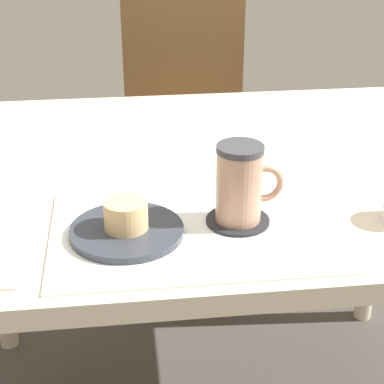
# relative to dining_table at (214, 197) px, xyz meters

# --- Properties ---
(dining_table) EXTENTS (1.16, 0.86, 0.70)m
(dining_table) POSITION_rel_dining_table_xyz_m (0.00, 0.00, 0.00)
(dining_table) COLOR beige
(dining_table) RESTS_ON ground_plane
(wooden_chair) EXTENTS (0.48, 0.48, 0.86)m
(wooden_chair) POSITION_rel_dining_table_xyz_m (0.02, 0.78, -0.14)
(wooden_chair) COLOR brown
(wooden_chair) RESTS_ON ground_plane
(placemat) EXTENTS (0.45, 0.30, 0.00)m
(placemat) POSITION_rel_dining_table_xyz_m (-0.07, -0.26, 0.08)
(placemat) COLOR white
(placemat) RESTS_ON dining_table
(pastry_plate) EXTENTS (0.18, 0.18, 0.01)m
(pastry_plate) POSITION_rel_dining_table_xyz_m (-0.18, -0.26, 0.08)
(pastry_plate) COLOR #333842
(pastry_plate) RESTS_ON placemat
(pastry) EXTENTS (0.07, 0.07, 0.05)m
(pastry) POSITION_rel_dining_table_xyz_m (-0.18, -0.26, 0.11)
(pastry) COLOR #E5BC7F
(pastry) RESTS_ON pastry_plate
(coffee_coaster) EXTENTS (0.10, 0.10, 0.00)m
(coffee_coaster) POSITION_rel_dining_table_xyz_m (0.00, -0.24, 0.08)
(coffee_coaster) COLOR #232328
(coffee_coaster) RESTS_ON placemat
(coffee_mug) EXTENTS (0.11, 0.07, 0.13)m
(coffee_mug) POSITION_rel_dining_table_xyz_m (0.00, -0.24, 0.15)
(coffee_mug) COLOR tan
(coffee_mug) RESTS_ON coffee_coaster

